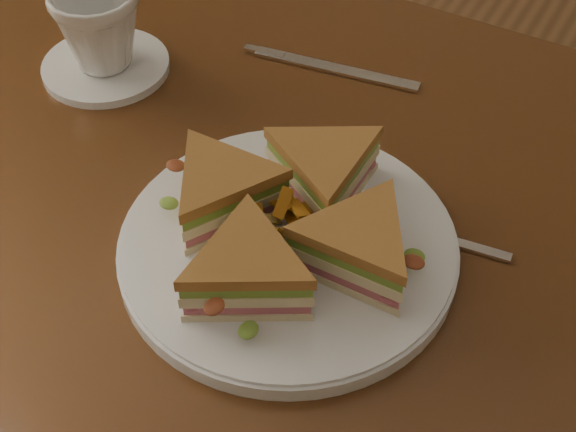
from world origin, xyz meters
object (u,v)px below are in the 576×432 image
at_px(spoon, 369,217).
at_px(coffee_cup, 98,29).
at_px(knife, 324,67).
at_px(plate, 288,247).
at_px(sandwich_wedges, 288,220).
at_px(saucer, 106,66).
at_px(table, 286,270).

distance_m(spoon, coffee_cup, 0.38).
bearing_deg(knife, plate, -77.37).
relative_size(sandwich_wedges, saucer, 1.81).
bearing_deg(knife, saucer, -158.30).
bearing_deg(plate, saucer, 156.30).
bearing_deg(spoon, knife, 120.74).
distance_m(spoon, knife, 0.25).
bearing_deg(plate, sandwich_wedges, -135.00).
height_order(plate, sandwich_wedges, sandwich_wedges).
height_order(table, saucer, saucer).
relative_size(saucer, coffee_cup, 1.48).
distance_m(plate, spoon, 0.09).
relative_size(spoon, coffee_cup, 1.84).
height_order(sandwich_wedges, saucer, sandwich_wedges).
height_order(spoon, saucer, same).
height_order(plate, spoon, plate).
relative_size(plate, saucer, 2.12).
distance_m(plate, saucer, 0.35).
distance_m(knife, coffee_cup, 0.26).
relative_size(spoon, saucer, 1.24).
height_order(knife, coffee_cup, coffee_cup).
bearing_deg(table, knife, 108.23).
relative_size(sandwich_wedges, coffee_cup, 2.68).
xyz_separation_m(knife, saucer, (-0.22, -0.13, 0.00)).
bearing_deg(table, coffee_cup, 162.92).
height_order(table, plate, plate).
height_order(sandwich_wedges, spoon, sandwich_wedges).
height_order(table, coffee_cup, coffee_cup).
bearing_deg(sandwich_wedges, saucer, 156.30).
relative_size(sandwich_wedges, spoon, 1.46).
height_order(table, knife, knife).
bearing_deg(sandwich_wedges, table, 121.11).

